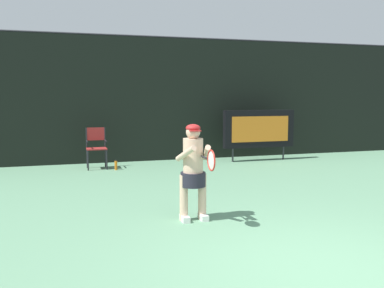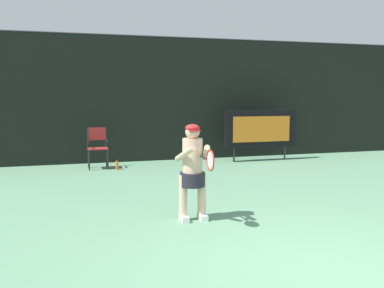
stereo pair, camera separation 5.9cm
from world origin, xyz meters
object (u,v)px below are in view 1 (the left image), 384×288
Objects in this scene: scoreboard at (259,129)px; tennis_racket at (211,160)px; water_bottle at (116,165)px; tennis_player at (193,168)px; umpire_chair at (96,145)px.

scoreboard is 3.65× the size of tennis_racket.
water_bottle is 5.49m from tennis_racket.
scoreboard reaches higher than water_bottle.
tennis_racket is (0.10, -0.52, 0.19)m from tennis_player.
tennis_player is at bearing -82.65° from water_bottle.
umpire_chair reaches higher than water_bottle.
umpire_chair is at bearing 98.52° from tennis_racket.
water_bottle is 4.94m from tennis_player.
umpire_chair is at bearing 137.94° from water_bottle.
tennis_player reaches higher than tennis_racket.
umpire_chair is at bearing 101.62° from tennis_player.
scoreboard is 4.36m from water_bottle.
tennis_player is (-3.64, -5.26, -0.12)m from scoreboard.
scoreboard reaches higher than tennis_racket.
umpire_chair is 1.79× the size of tennis_racket.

